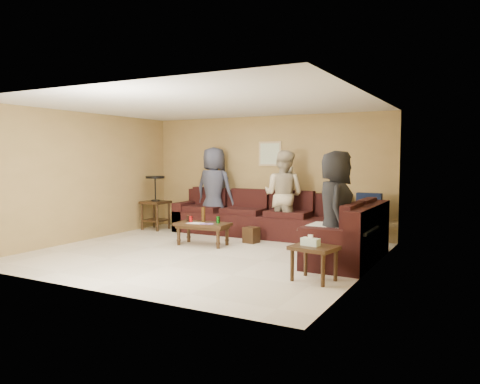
{
  "coord_description": "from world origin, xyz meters",
  "views": [
    {
      "loc": [
        4.26,
        -6.6,
        1.65
      ],
      "look_at": [
        0.25,
        0.85,
        1.0
      ],
      "focal_mm": 35.0,
      "sensor_mm": 36.0,
      "label": 1
    }
  ],
  "objects_px": {
    "sectional_sofa": "(283,226)",
    "person_right": "(336,208)",
    "waste_bin": "(251,235)",
    "person_middle": "(284,195)",
    "coffee_table": "(203,226)",
    "person_left": "(214,190)",
    "end_table_left": "(155,202)",
    "side_table_right": "(314,251)"
  },
  "relations": [
    {
      "from": "sectional_sofa",
      "to": "person_right",
      "type": "distance_m",
      "value": 1.98
    },
    {
      "from": "sectional_sofa",
      "to": "waste_bin",
      "type": "distance_m",
      "value": 0.62
    },
    {
      "from": "person_middle",
      "to": "waste_bin",
      "type": "bearing_deg",
      "value": 64.61
    },
    {
      "from": "waste_bin",
      "to": "person_middle",
      "type": "distance_m",
      "value": 1.07
    },
    {
      "from": "coffee_table",
      "to": "person_left",
      "type": "distance_m",
      "value": 1.68
    },
    {
      "from": "end_table_left",
      "to": "sectional_sofa",
      "type": "bearing_deg",
      "value": -3.59
    },
    {
      "from": "sectional_sofa",
      "to": "coffee_table",
      "type": "xyz_separation_m",
      "value": [
        -1.24,
        -0.88,
        0.03
      ]
    },
    {
      "from": "person_middle",
      "to": "person_left",
      "type": "bearing_deg",
      "value": -1.19
    },
    {
      "from": "coffee_table",
      "to": "person_left",
      "type": "relative_size",
      "value": 0.56
    },
    {
      "from": "sectional_sofa",
      "to": "coffee_table",
      "type": "height_order",
      "value": "sectional_sofa"
    },
    {
      "from": "waste_bin",
      "to": "person_middle",
      "type": "xyz_separation_m",
      "value": [
        0.37,
        0.68,
        0.73
      ]
    },
    {
      "from": "end_table_left",
      "to": "person_middle",
      "type": "distance_m",
      "value": 3.04
    },
    {
      "from": "end_table_left",
      "to": "person_left",
      "type": "xyz_separation_m",
      "value": [
        1.33,
        0.36,
        0.29
      ]
    },
    {
      "from": "end_table_left",
      "to": "coffee_table",
      "type": "bearing_deg",
      "value": -28.92
    },
    {
      "from": "end_table_left",
      "to": "side_table_right",
      "type": "relative_size",
      "value": 1.89
    },
    {
      "from": "coffee_table",
      "to": "side_table_right",
      "type": "distance_m",
      "value": 3.01
    },
    {
      "from": "end_table_left",
      "to": "waste_bin",
      "type": "height_order",
      "value": "end_table_left"
    },
    {
      "from": "sectional_sofa",
      "to": "waste_bin",
      "type": "height_order",
      "value": "sectional_sofa"
    },
    {
      "from": "side_table_right",
      "to": "person_right",
      "type": "bearing_deg",
      "value": 90.79
    },
    {
      "from": "sectional_sofa",
      "to": "coffee_table",
      "type": "bearing_deg",
      "value": -144.48
    },
    {
      "from": "coffee_table",
      "to": "side_table_right",
      "type": "xyz_separation_m",
      "value": [
        2.66,
        -1.42,
        0.05
      ]
    },
    {
      "from": "coffee_table",
      "to": "end_table_left",
      "type": "xyz_separation_m",
      "value": [
        -1.96,
        1.08,
        0.27
      ]
    },
    {
      "from": "end_table_left",
      "to": "side_table_right",
      "type": "height_order",
      "value": "end_table_left"
    },
    {
      "from": "side_table_right",
      "to": "person_left",
      "type": "xyz_separation_m",
      "value": [
        -3.29,
        2.87,
        0.52
      ]
    },
    {
      "from": "coffee_table",
      "to": "person_middle",
      "type": "bearing_deg",
      "value": 51.23
    },
    {
      "from": "person_right",
      "to": "person_left",
      "type": "bearing_deg",
      "value": 42.67
    },
    {
      "from": "side_table_right",
      "to": "waste_bin",
      "type": "distance_m",
      "value": 2.86
    },
    {
      "from": "coffee_table",
      "to": "end_table_left",
      "type": "height_order",
      "value": "end_table_left"
    },
    {
      "from": "sectional_sofa",
      "to": "coffee_table",
      "type": "relative_size",
      "value": 4.49
    },
    {
      "from": "person_left",
      "to": "person_middle",
      "type": "distance_m",
      "value": 1.7
    },
    {
      "from": "coffee_table",
      "to": "sectional_sofa",
      "type": "bearing_deg",
      "value": 35.52
    },
    {
      "from": "side_table_right",
      "to": "person_middle",
      "type": "xyz_separation_m",
      "value": [
        -1.6,
        2.74,
        0.48
      ]
    },
    {
      "from": "side_table_right",
      "to": "person_middle",
      "type": "distance_m",
      "value": 3.21
    },
    {
      "from": "side_table_right",
      "to": "waste_bin",
      "type": "bearing_deg",
      "value": 133.68
    },
    {
      "from": "person_middle",
      "to": "person_right",
      "type": "height_order",
      "value": "person_middle"
    },
    {
      "from": "waste_bin",
      "to": "person_left",
      "type": "relative_size",
      "value": 0.16
    },
    {
      "from": "coffee_table",
      "to": "person_right",
      "type": "relative_size",
      "value": 0.6
    },
    {
      "from": "person_left",
      "to": "person_middle",
      "type": "bearing_deg",
      "value": 176.78
    },
    {
      "from": "sectional_sofa",
      "to": "end_table_left",
      "type": "height_order",
      "value": "end_table_left"
    },
    {
      "from": "sectional_sofa",
      "to": "end_table_left",
      "type": "distance_m",
      "value": 3.22
    },
    {
      "from": "sectional_sofa",
      "to": "end_table_left",
      "type": "relative_size",
      "value": 3.85
    },
    {
      "from": "side_table_right",
      "to": "waste_bin",
      "type": "relative_size",
      "value": 2.13
    }
  ]
}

